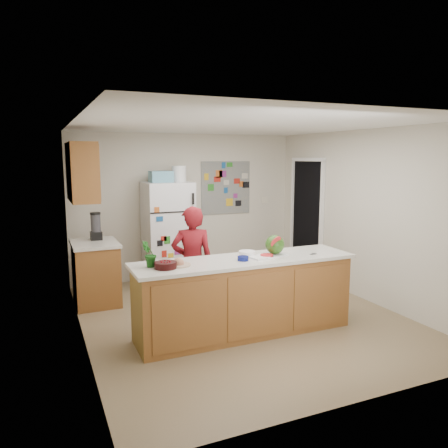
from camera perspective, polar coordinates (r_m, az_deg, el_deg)
name	(u,v)px	position (r m, az deg, el deg)	size (l,w,h in m)	color
floor	(242,317)	(5.94, 2.30, -12.09)	(4.00, 4.50, 0.02)	brown
wall_back	(186,206)	(7.70, -4.95, 2.36)	(4.00, 0.02, 2.50)	beige
wall_left	(79,235)	(5.09, -18.47, -1.36)	(0.02, 4.50, 2.50)	beige
wall_right	(365,216)	(6.73, 17.98, 1.04)	(0.02, 4.50, 2.50)	beige
ceiling	(243,124)	(5.57, 2.46, 12.93)	(4.00, 4.50, 0.02)	white
doorway	(307,219)	(7.88, 10.82, 0.70)	(0.03, 0.85, 2.04)	black
peninsula_base	(245,298)	(5.29, 2.73, -9.61)	(2.60, 0.62, 0.88)	brown
peninsula_top	(245,260)	(5.16, 2.77, -4.75)	(2.68, 0.70, 0.04)	silver
side_counter_base	(96,274)	(6.61, -16.39, -6.28)	(0.60, 0.80, 0.86)	brown
side_counter_top	(94,243)	(6.51, -16.56, -2.45)	(0.64, 0.84, 0.04)	silver
upper_cabinets	(82,172)	(6.33, -18.09, 6.48)	(0.35, 1.00, 0.80)	brown
refrigerator	(168,234)	(7.27, -7.32, -1.25)	(0.75, 0.70, 1.70)	silver
fridge_top_bin	(161,177)	(7.14, -8.25, 6.14)	(0.35, 0.28, 0.18)	#5999B2
photo_collage	(226,188)	(7.92, 0.24, 4.75)	(0.95, 0.01, 0.95)	slate
person	(192,263)	(5.69, -4.16, -5.10)	(0.54, 0.36, 1.49)	maroon
blender_appliance	(96,227)	(6.65, -16.40, -0.38)	(0.14, 0.14, 0.38)	black
cutting_board	(271,255)	(5.33, 6.18, -4.06)	(0.36, 0.27, 0.01)	white
watermelon	(275,245)	(5.35, 6.65, -2.68)	(0.23, 0.23, 0.23)	#215C1B
watermelon_slice	(267,255)	(5.24, 5.60, -4.09)	(0.15, 0.15, 0.02)	red
cherry_bowl	(166,265)	(4.74, -7.63, -5.34)	(0.24, 0.24, 0.07)	black
white_bowl	(247,254)	(5.29, 3.02, -3.87)	(0.20, 0.20, 0.06)	silver
cobalt_bowl	(243,258)	(5.05, 2.49, -4.51)	(0.13, 0.13, 0.05)	#091156
plate	(179,265)	(4.85, -5.95, -5.34)	(0.27, 0.27, 0.02)	#C7B198
paper_towel	(259,258)	(5.17, 4.60, -4.40)	(0.20, 0.18, 0.02)	white
keys	(313,254)	(5.47, 11.57, -3.86)	(0.08, 0.04, 0.01)	gray
potted_plant	(149,254)	(4.79, -9.76, -3.90)	(0.16, 0.13, 0.29)	#13450C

